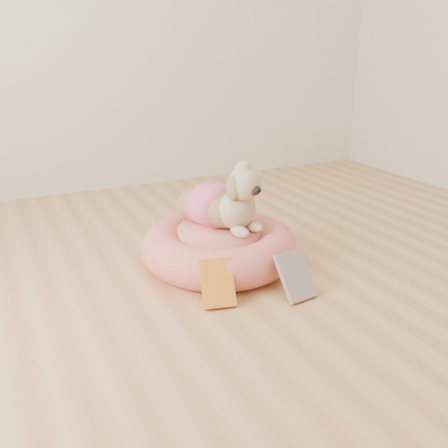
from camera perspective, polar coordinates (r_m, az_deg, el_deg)
name	(u,v)px	position (r m, az deg, el deg)	size (l,w,h in m)	color
floor	(308,354)	(1.70, 9.59, -14.40)	(4.50, 4.50, 0.00)	tan
pet_bed	(219,247)	(2.26, -0.55, -2.61)	(0.70, 0.70, 0.18)	#E5595D
dog	(222,192)	(2.19, -0.18, 3.73)	(0.30, 0.44, 0.32)	olive
book_yellow	(217,283)	(1.93, -0.75, -6.78)	(0.13, 0.02, 0.19)	gold
book_white	(295,276)	(2.00, 8.14, -5.86)	(0.13, 0.02, 0.20)	white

